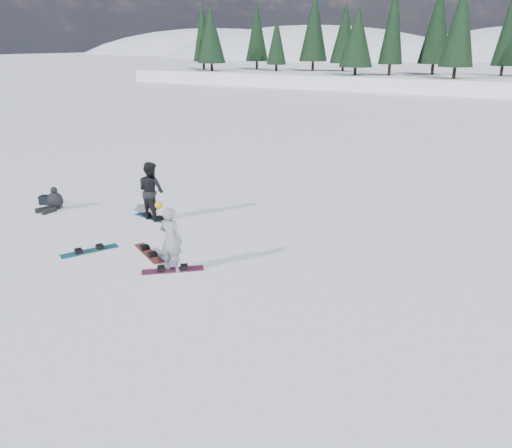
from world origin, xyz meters
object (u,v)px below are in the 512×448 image
Objects in this scene: seated_rider at (54,201)px; gear_bag at (47,200)px; snowboarder_woman at (171,239)px; snowboarder_man at (151,191)px; snowboard_loose_b at (149,253)px; snowboard_loose_a at (90,251)px.

gear_bag is (-0.70, 0.25, -0.14)m from seated_rider.
snowboarder_woman is 4.05m from snowboarder_man.
seated_rider is at bearing -166.04° from snowboard_loose_b.
snowboard_loose_b is at bearing -29.18° from snowboarder_woman.
gear_bag is at bearing 90.91° from snowboard_loose_a.
snowboarder_man is at bearing -48.74° from snowboarder_woman.
snowboarder_man is 1.23× the size of snowboard_loose_a.
snowboard_loose_b is at bearing -6.16° from seated_rider.
snowboarder_man reaches higher than seated_rider.
snowboard_loose_a is at bearing -127.24° from snowboard_loose_b.
snowboard_loose_b is 1.00× the size of snowboard_loose_a.
snowboarder_woman reaches higher than snowboard_loose_a.
seated_rider is at bearing 89.60° from snowboard_loose_a.
seated_rider is 0.63× the size of snowboard_loose_a.
snowboarder_woman is 0.97× the size of snowboarder_man.
snowboard_loose_a is (-1.48, -0.66, 0.00)m from snowboard_loose_b.
snowboarder_woman is 1.89× the size of seated_rider.
snowboard_loose_b is at bearing 136.75° from snowboarder_man.
snowboard_loose_b is (5.23, -1.37, -0.28)m from seated_rider.
seated_rider is at bearing -21.95° from snowboarder_woman.
snowboarder_woman reaches higher than seated_rider.
snowboarder_man is 3.05m from snowboard_loose_a.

